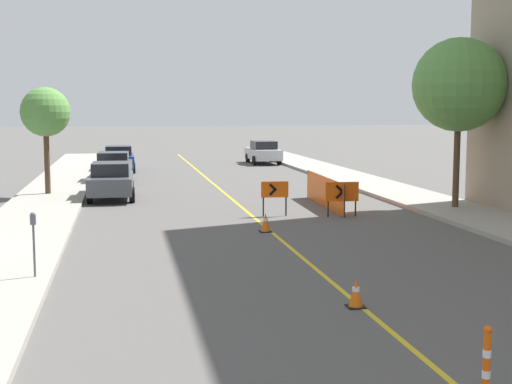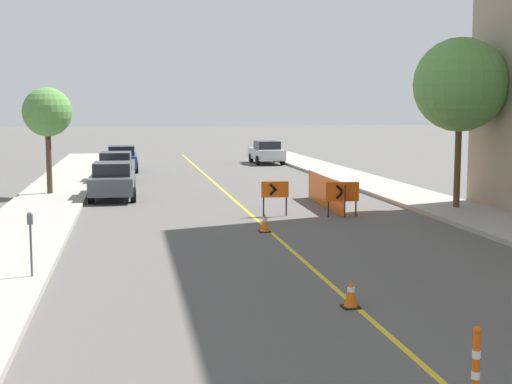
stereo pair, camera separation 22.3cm
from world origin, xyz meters
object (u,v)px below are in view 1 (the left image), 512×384
Objects in this scene: parking_meter_far_curb at (33,232)px; street_tree_right_near at (459,85)px; parked_car_opposite_side at (263,152)px; street_tree_left_near at (45,113)px; delineator_post_front at (486,375)px; parked_car_curb_mid at (114,167)px; traffic_cone_third at (266,223)px; arrow_barricade_secondary at (342,193)px; arrow_barricade_primary at (275,191)px; parked_car_curb_far at (119,159)px; parked_car_curb_near at (111,181)px; traffic_cone_second at (356,293)px.

street_tree_right_near reaches higher than parking_meter_far_curb.
street_tree_left_near reaches higher than parked_car_opposite_side.
street_tree_right_near is (14.34, 8.72, 3.55)m from parking_meter_far_curb.
delineator_post_front is 30.27m from parked_car_curb_mid.
parked_car_curb_mid reaches higher than traffic_cone_third.
arrow_barricade_secondary is 0.29× the size of parked_car_curb_mid.
arrow_barricade_primary is 1.01× the size of arrow_barricade_secondary.
parked_car_curb_far reaches higher than arrow_barricade_secondary.
arrow_barricade_secondary reaches higher than delineator_post_front.
delineator_post_front is 0.26× the size of parked_car_curb_near.
street_tree_right_near is (12.87, -5.95, 3.93)m from parked_car_curb_near.
traffic_cone_second is 0.94× the size of traffic_cone_third.
street_tree_right_near is (7.83, 16.78, 4.24)m from delineator_post_front.
parking_meter_far_curb is at bearing -91.23° from parked_car_curb_mid.
arrow_barricade_primary reaches higher than traffic_cone_third.
delineator_post_front is at bearing -115.01° from street_tree_right_near.
traffic_cone_second is 0.09× the size of street_tree_right_near.
street_tree_right_near reaches higher than delineator_post_front.
traffic_cone_second is at bearing -99.87° from parked_car_opposite_side.
traffic_cone_second is 7.20m from parking_meter_far_curb.
parked_car_opposite_side is (4.29, 23.77, -0.11)m from arrow_barricade_primary.
parked_car_curb_near is 14.75m from parking_meter_far_curb.
parked_car_curb_near reaches higher than arrow_barricade_primary.
parked_car_curb_far reaches higher than traffic_cone_third.
parked_car_opposite_side is at bearing 61.91° from parked_car_curb_near.
arrow_barricade_secondary is 24.37m from parked_car_opposite_side.
parked_car_curb_far is at bearing 123.22° from street_tree_right_near.
parked_car_curb_mid is 0.95× the size of street_tree_left_near.
parked_car_opposite_side is (5.26, 26.91, 0.50)m from traffic_cone_third.
delineator_post_front is 16.54m from arrow_barricade_secondary.
parking_meter_far_curb is at bearing -124.88° from arrow_barricade_primary.
arrow_barricade_primary is at bearing -73.66° from parked_car_curb_far.
arrow_barricade_secondary is (3.27, 11.31, 0.58)m from traffic_cone_second.
parked_car_curb_mid is 1.01× the size of parked_car_opposite_side.
delineator_post_front is at bearing -75.87° from parked_car_curb_near.
delineator_post_front is 0.90× the size of arrow_barricade_primary.
parked_car_opposite_side is at bearing 78.94° from traffic_cone_third.
traffic_cone_second is 0.13× the size of parked_car_curb_far.
parked_car_opposite_side reaches higher than arrow_barricade_secondary.
traffic_cone_second is 14.95m from street_tree_right_near.
traffic_cone_third is at bearing 41.10° from parking_meter_far_curb.
arrow_barricade_secondary is at bearing 38.19° from traffic_cone_third.
arrow_barricade_primary is 14.34m from parked_car_curb_mid.
traffic_cone_second is 0.50× the size of delineator_post_front.
arrow_barricade_primary is at bearing -40.13° from street_tree_left_near.
street_tree_right_near is at bearing -24.80° from street_tree_left_near.
street_tree_right_near reaches higher than arrow_barricade_secondary.
parking_meter_far_curb is 0.23× the size of street_tree_right_near.
parked_car_curb_far is (-7.95, 19.80, -0.06)m from arrow_barricade_secondary.
traffic_cone_second is at bearing -68.07° from street_tree_left_near.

